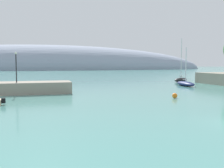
{
  "coord_description": "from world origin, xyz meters",
  "views": [
    {
      "loc": [
        -15.14,
        -15.67,
        4.66
      ],
      "look_at": [
        -3.2,
        26.59,
        1.17
      ],
      "focal_mm": 41.86,
      "sensor_mm": 36.0,
      "label": 1
    }
  ],
  "objects_px": {
    "sailboat_navy_mid_mooring": "(186,83)",
    "mooring_buoy_orange": "(175,96)",
    "harbor_lamp_post": "(16,64)",
    "sailboat_black_near_shore": "(181,79)"
  },
  "relations": [
    {
      "from": "sailboat_navy_mid_mooring",
      "to": "mooring_buoy_orange",
      "type": "bearing_deg",
      "value": 151.89
    },
    {
      "from": "sailboat_black_near_shore",
      "to": "mooring_buoy_orange",
      "type": "height_order",
      "value": "sailboat_black_near_shore"
    },
    {
      "from": "sailboat_black_near_shore",
      "to": "harbor_lamp_post",
      "type": "height_order",
      "value": "sailboat_black_near_shore"
    },
    {
      "from": "sailboat_black_near_shore",
      "to": "mooring_buoy_orange",
      "type": "relative_size",
      "value": 15.52
    },
    {
      "from": "sailboat_navy_mid_mooring",
      "to": "harbor_lamp_post",
      "type": "xyz_separation_m",
      "value": [
        -32.42,
        -6.11,
        4.05
      ]
    },
    {
      "from": "harbor_lamp_post",
      "to": "sailboat_black_near_shore",
      "type": "bearing_deg",
      "value": 23.35
    },
    {
      "from": "mooring_buoy_orange",
      "to": "harbor_lamp_post",
      "type": "relative_size",
      "value": 0.15
    },
    {
      "from": "harbor_lamp_post",
      "to": "sailboat_navy_mid_mooring",
      "type": "bearing_deg",
      "value": 10.67
    },
    {
      "from": "sailboat_black_near_shore",
      "to": "harbor_lamp_post",
      "type": "relative_size",
      "value": 2.35
    },
    {
      "from": "sailboat_black_near_shore",
      "to": "harbor_lamp_post",
      "type": "distance_m",
      "value": 40.73
    }
  ]
}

